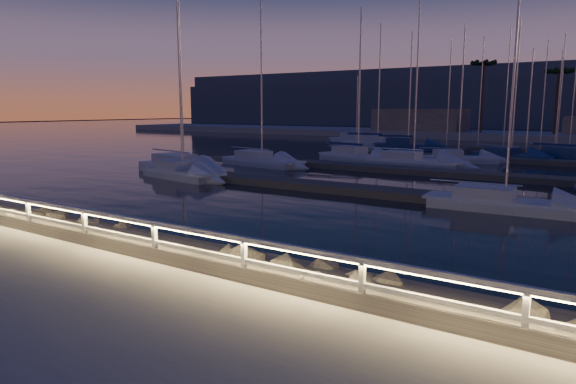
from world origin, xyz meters
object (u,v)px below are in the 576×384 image
object	(u,v)px
sailboat_a	(181,172)
sailboat_b	(182,167)
sailboat_f	(260,160)
sailboat_m	(356,139)
sailboat_j	(456,158)
sailboat_l	(576,157)
sailboat_g	(411,161)
guard_rail	(128,226)
sailboat_c	(500,202)
sailboat_i	(406,145)
sailboat_e	(356,156)
sailboat_n	(376,143)
sailboat_k	(509,155)

from	to	relation	value
sailboat_a	sailboat_b	xyz separation A→B (m)	(-1.90, 1.95, 0.05)
sailboat_f	sailboat_m	bearing A→B (deg)	111.02
sailboat_j	sailboat_l	bearing A→B (deg)	13.07
sailboat_a	sailboat_g	distance (m)	18.46
guard_rail	sailboat_g	world-z (taller)	sailboat_g
sailboat_c	sailboat_i	distance (m)	35.95
sailboat_c	sailboat_f	world-z (taller)	sailboat_f
sailboat_j	sailboat_g	bearing A→B (deg)	-136.39
sailboat_a	sailboat_l	xyz separation A→B (m)	(20.78, 26.39, 0.02)
sailboat_g	sailboat_j	distance (m)	5.34
sailboat_g	sailboat_e	bearing A→B (deg)	170.16
sailboat_c	sailboat_n	xyz separation A→B (m)	(-21.18, 33.57, 0.08)
sailboat_k	sailboat_g	bearing A→B (deg)	-94.40
sailboat_b	sailboat_k	bearing A→B (deg)	65.54
sailboat_e	sailboat_m	distance (m)	25.87
sailboat_g	sailboat_m	world-z (taller)	sailboat_g
sailboat_c	sailboat_e	world-z (taller)	sailboat_e
guard_rail	sailboat_b	world-z (taller)	sailboat_b
sailboat_e	sailboat_k	bearing A→B (deg)	53.17
sailboat_f	sailboat_l	distance (m)	27.24
sailboat_a	sailboat_k	distance (m)	29.93
sailboat_f	sailboat_n	xyz separation A→B (m)	(-1.07, 24.90, 0.03)
sailboat_c	sailboat_j	xyz separation A→B (m)	(-7.67, 20.02, 0.01)
sailboat_a	sailboat_k	world-z (taller)	sailboat_k
sailboat_j	sailboat_m	bearing A→B (deg)	112.18
sailboat_a	sailboat_e	size ratio (longest dim) A/B	0.89
sailboat_b	sailboat_g	size ratio (longest dim) A/B	1.07
sailboat_i	sailboat_l	xyz separation A→B (m)	(17.51, -5.80, -0.02)
sailboat_a	sailboat_n	world-z (taller)	sailboat_n
guard_rail	sailboat_f	size ratio (longest dim) A/B	3.38
sailboat_m	sailboat_e	bearing A→B (deg)	-83.57
sailboat_j	sailboat_l	xyz separation A→B (m)	(8.53, 6.04, 0.04)
sailboat_e	sailboat_l	size ratio (longest dim) A/B	0.84
sailboat_f	sailboat_j	size ratio (longest dim) A/B	1.13
sailboat_f	sailboat_l	size ratio (longest dim) A/B	0.84
sailboat_j	sailboat_e	bearing A→B (deg)	-175.88
sailboat_e	sailboat_i	bearing A→B (deg)	108.67
sailboat_i	sailboat_l	world-z (taller)	sailboat_l
sailboat_e	sailboat_m	bearing A→B (deg)	129.86
guard_rail	sailboat_g	xyz separation A→B (m)	(-3.29, 30.61, -0.94)
sailboat_b	guard_rail	bearing A→B (deg)	-36.28
sailboat_i	sailboat_j	world-z (taller)	sailboat_i
sailboat_k	sailboat_i	bearing A→B (deg)	175.76
guard_rail	sailboat_j	distance (m)	35.51
sailboat_l	sailboat_m	xyz separation A→B (m)	(-27.57, 13.41, 0.02)
sailboat_a	sailboat_k	size ratio (longest dim) A/B	0.94
sailboat_a	sailboat_b	size ratio (longest dim) A/B	0.79
sailboat_a	sailboat_f	world-z (taller)	sailboat_f
sailboat_g	sailboat_n	size ratio (longest dim) A/B	0.95
guard_rail	sailboat_a	bearing A→B (deg)	131.42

